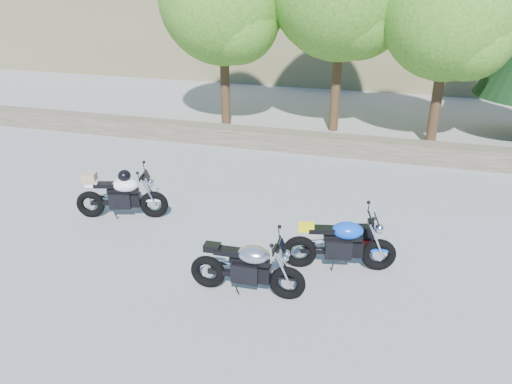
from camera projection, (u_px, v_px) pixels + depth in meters
The scene contains 8 objects.
ground at pixel (230, 252), 8.74m from camera, with size 90.00×90.00×0.00m, color gray.
stone_wall at pixel (294, 141), 13.45m from camera, with size 22.00×0.55×0.50m, color #4E4534.
tree_decid_left at pixel (226, 2), 14.06m from camera, with size 3.67×3.67×5.62m.
tree_decid_right at pixel (455, 13), 12.45m from camera, with size 3.54×3.54×5.41m.
silver_bike at pixel (248, 268), 7.49m from camera, with size 1.80×0.57×0.91m.
white_bike at pixel (121, 194), 9.76m from camera, with size 1.79×0.71×1.01m.
blue_bike at pixel (340, 244), 8.10m from camera, with size 1.85×0.64×0.93m.
backpack at pixel (365, 237), 8.85m from camera, with size 0.34×0.32×0.40m.
Camera 1 is at (2.45, -7.10, 4.60)m, focal length 35.00 mm.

